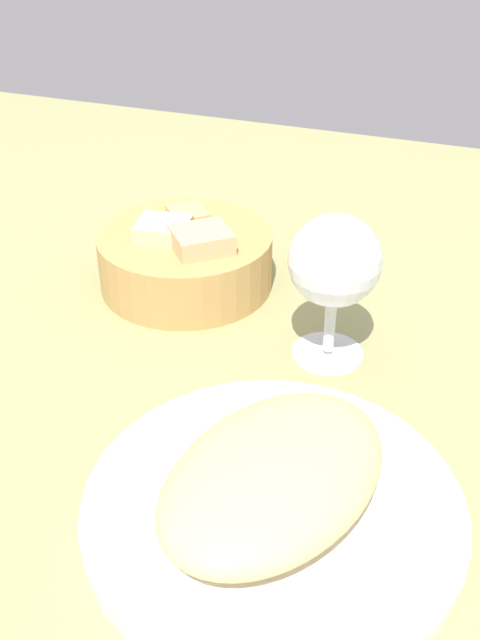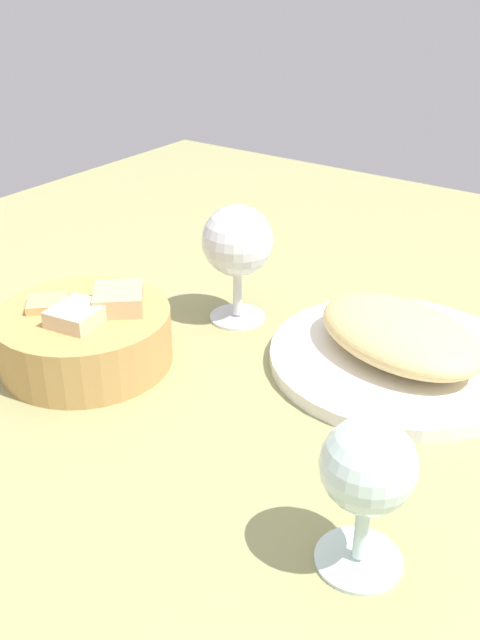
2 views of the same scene
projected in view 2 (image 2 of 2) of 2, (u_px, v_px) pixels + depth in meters
ground_plane at (281, 388)px, 71.77cm from camera, size 140.00×140.00×2.00cm
plate at (397, 359)px, 73.52cm from camera, size 26.29×26.29×1.40cm
omelette at (400, 334)px, 72.12cm from camera, size 21.71×17.74×4.54cm
lettuce_garnish at (364, 318)px, 78.52cm from camera, size 4.35×4.35×1.35cm
bread_basket at (86, 335)px, 72.91cm from camera, size 17.74×17.74×7.83cm
wine_glass_near at (237, 245)px, 78.67cm from camera, size 7.96×7.96×13.65cm
wine_glass_far at (367, 474)px, 46.77cm from camera, size 6.53×6.53×11.89cm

